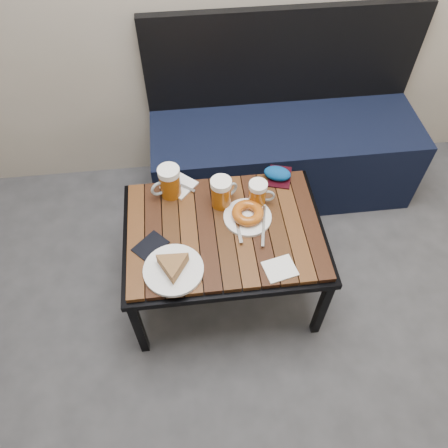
{
  "coord_description": "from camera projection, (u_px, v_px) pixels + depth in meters",
  "views": [
    {
      "loc": [
        -0.27,
        0.02,
        1.91
      ],
      "look_at": [
        -0.14,
        1.11,
        0.5
      ],
      "focal_mm": 35.0,
      "sensor_mm": 36.0,
      "label": 1
    }
  ],
  "objects": [
    {
      "name": "bench",
      "position": [
        282.0,
        149.0,
        2.39
      ],
      "size": [
        1.4,
        0.5,
        0.95
      ],
      "color": "black",
      "rests_on": "ground"
    },
    {
      "name": "cafe_table",
      "position": [
        224.0,
        234.0,
        1.84
      ],
      "size": [
        0.84,
        0.62,
        0.47
      ],
      "color": "black",
      "rests_on": "ground"
    },
    {
      "name": "beer_mug_left",
      "position": [
        169.0,
        182.0,
        1.86
      ],
      "size": [
        0.14,
        0.12,
        0.15
      ],
      "rotation": [
        0.0,
        0.0,
        3.54
      ],
      "color": "#984C0C",
      "rests_on": "cafe_table"
    },
    {
      "name": "beer_mug_centre",
      "position": [
        222.0,
        192.0,
        1.83
      ],
      "size": [
        0.13,
        0.12,
        0.14
      ],
      "rotation": [
        0.0,
        0.0,
        0.54
      ],
      "color": "#984C0C",
      "rests_on": "cafe_table"
    },
    {
      "name": "beer_mug_right",
      "position": [
        258.0,
        194.0,
        1.84
      ],
      "size": [
        0.12,
        0.08,
        0.13
      ],
      "rotation": [
        0.0,
        0.0,
        -0.14
      ],
      "color": "#984C0C",
      "rests_on": "cafe_table"
    },
    {
      "name": "plate_pie",
      "position": [
        173.0,
        267.0,
        1.66
      ],
      "size": [
        0.23,
        0.23,
        0.07
      ],
      "color": "white",
      "rests_on": "cafe_table"
    },
    {
      "name": "plate_bagel",
      "position": [
        248.0,
        215.0,
        1.82
      ],
      "size": [
        0.2,
        0.26,
        0.06
      ],
      "color": "white",
      "rests_on": "cafe_table"
    },
    {
      "name": "napkin_left",
      "position": [
        179.0,
        185.0,
        1.95
      ],
      "size": [
        0.18,
        0.18,
        0.01
      ],
      "rotation": [
        0.0,
        0.0,
        0.84
      ],
      "color": "white",
      "rests_on": "cafe_table"
    },
    {
      "name": "napkin_right",
      "position": [
        280.0,
        269.0,
        1.68
      ],
      "size": [
        0.14,
        0.12,
        0.01
      ],
      "rotation": [
        0.0,
        0.0,
        0.22
      ],
      "color": "white",
      "rests_on": "cafe_table"
    },
    {
      "name": "passport_navy",
      "position": [
        150.0,
        246.0,
        1.75
      ],
      "size": [
        0.16,
        0.16,
        0.01
      ],
      "primitive_type": "cube",
      "rotation": [
        0.0,
        0.0,
        -0.82
      ],
      "color": "black",
      "rests_on": "cafe_table"
    },
    {
      "name": "passport_burgundy",
      "position": [
        280.0,
        177.0,
        1.98
      ],
      "size": [
        0.13,
        0.16,
        0.01
      ],
      "primitive_type": "cube",
      "rotation": [
        0.0,
        0.0,
        -0.29
      ],
      "color": "black",
      "rests_on": "cafe_table"
    },
    {
      "name": "knit_pouch",
      "position": [
        277.0,
        173.0,
        1.96
      ],
      "size": [
        0.14,
        0.12,
        0.05
      ],
      "primitive_type": "ellipsoid",
      "rotation": [
        0.0,
        0.0,
        -0.4
      ],
      "color": "navy",
      "rests_on": "cafe_table"
    }
  ]
}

